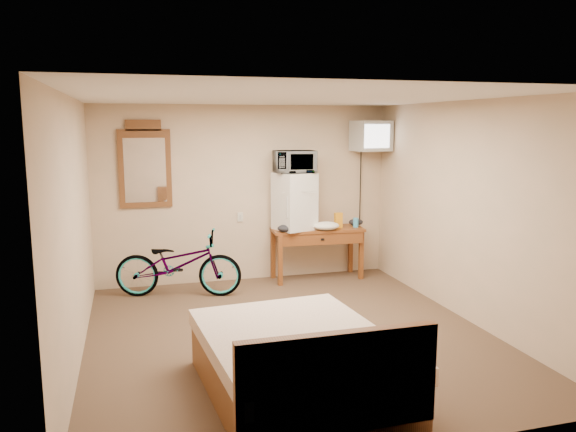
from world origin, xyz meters
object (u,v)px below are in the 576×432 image
object	(u,v)px
crt_television	(371,136)
microwave	(295,162)
wall_mirror	(145,165)
bicycle	(178,264)
bed	(299,364)
desk	(318,237)
blue_cup	(356,223)
mini_fridge	(294,201)

from	to	relation	value
crt_television	microwave	bearing A→B (deg)	178.99
wall_mirror	bicycle	size ratio (longest dim) A/B	0.72
bed	desk	bearing A→B (deg)	68.82
blue_cup	bed	distance (m)	3.85
microwave	blue_cup	size ratio (longest dim) A/B	4.08
wall_mirror	microwave	bearing A→B (deg)	-6.50
mini_fridge	wall_mirror	size ratio (longest dim) A/B	0.69
microwave	blue_cup	xyz separation A→B (m)	(0.90, -0.09, -0.89)
blue_cup	bicycle	distance (m)	2.61
microwave	desk	bearing A→B (deg)	-4.59
bicycle	crt_television	bearing A→B (deg)	-69.16
desk	blue_cup	bearing A→B (deg)	-5.54
desk	blue_cup	world-z (taller)	blue_cup
wall_mirror	crt_television	bearing A→B (deg)	-4.53
bicycle	bed	world-z (taller)	bed
blue_cup	desk	bearing A→B (deg)	174.46
crt_television	wall_mirror	world-z (taller)	wall_mirror
bicycle	mini_fridge	bearing A→B (deg)	-64.50
desk	bicycle	distance (m)	2.04
blue_cup	crt_television	size ratio (longest dim) A/B	0.22
mini_fridge	bed	size ratio (longest dim) A/B	0.40
microwave	bed	xyz separation A→B (m)	(-0.97, -3.42, -1.42)
crt_television	bed	xyz separation A→B (m)	(-2.11, -3.40, -1.77)
desk	bicycle	size ratio (longest dim) A/B	0.82
microwave	blue_cup	bearing A→B (deg)	-3.84
desk	crt_television	bearing A→B (deg)	1.44
microwave	crt_television	world-z (taller)	crt_television
microwave	blue_cup	world-z (taller)	microwave
mini_fridge	bicycle	bearing A→B (deg)	-169.40
desk	bed	world-z (taller)	bed
crt_television	bicycle	bearing A→B (deg)	-174.06
bed	bicycle	bearing A→B (deg)	102.75
desk	crt_television	distance (m)	1.65
mini_fridge	blue_cup	size ratio (longest dim) A/B	5.89
microwave	bicycle	xyz separation A→B (m)	(-1.67, -0.31, -1.28)
crt_television	blue_cup	bearing A→B (deg)	-162.68
wall_mirror	bed	size ratio (longest dim) A/B	0.58
desk	microwave	world-z (taller)	microwave
desk	wall_mirror	bearing A→B (deg)	173.46
mini_fridge	bicycle	world-z (taller)	mini_fridge
blue_cup	mini_fridge	bearing A→B (deg)	174.02
mini_fridge	bed	bearing A→B (deg)	-105.81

